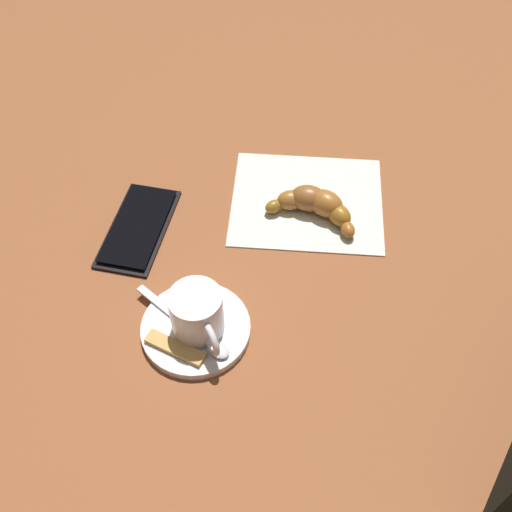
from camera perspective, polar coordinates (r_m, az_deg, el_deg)
The scene contains 8 objects.
ground_plane at distance 0.75m, azimuth 0.83°, elevation -0.67°, with size 1.80×1.80×0.00m, color brown.
saucer at distance 0.69m, azimuth -5.51°, elevation -6.62°, with size 0.12×0.12×0.01m, color silver.
espresso_cup at distance 0.66m, azimuth -5.36°, elevation -5.29°, with size 0.07×0.07×0.06m.
teaspoon at distance 0.68m, azimuth -5.47°, elevation -6.96°, with size 0.08×0.13×0.01m.
sugar_packet at distance 0.68m, azimuth -7.37°, elevation -8.31°, with size 0.07×0.02×0.01m, color tan.
napkin at distance 0.82m, azimuth 4.66°, elevation 5.04°, with size 0.17×0.19×0.00m, color silver.
croissant at distance 0.79m, azimuth 5.47°, elevation 4.74°, with size 0.07×0.12×0.03m.
cell_phone at distance 0.79m, azimuth -10.68°, elevation 2.61°, with size 0.14×0.07×0.01m.
Camera 1 is at (-0.45, -0.08, 0.59)m, focal length 43.90 mm.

